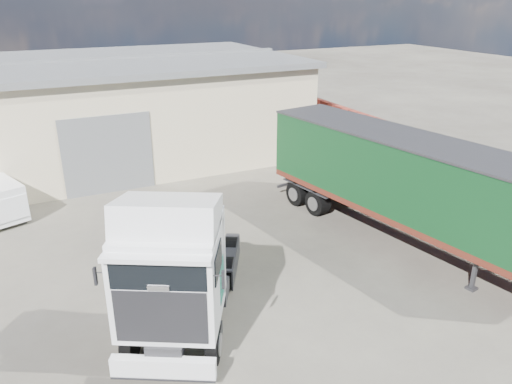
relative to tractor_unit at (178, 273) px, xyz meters
name	(u,v)px	position (x,y,z in m)	size (l,w,h in m)	color
ground	(238,288)	(2.25, 1.25, -1.81)	(120.00, 120.00, 0.00)	#2C2924
warehouse	(6,117)	(-3.75, 17.25, 0.85)	(30.60, 12.60, 5.42)	beige
brick_boundary_wall	(401,152)	(13.75, 7.25, -0.56)	(0.35, 26.00, 2.50)	maroon
tractor_unit	(178,273)	(0.00, 0.00, 0.00)	(5.15, 6.67, 4.30)	black
box_trailer	(400,177)	(9.02, 1.98, 0.59)	(4.45, 12.08, 3.93)	#2D2D30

